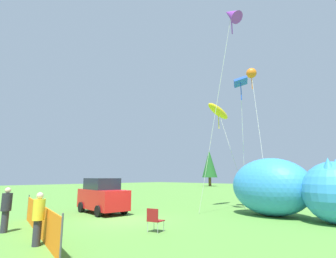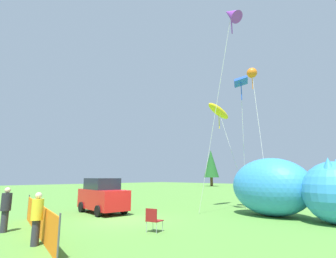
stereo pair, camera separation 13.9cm
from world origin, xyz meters
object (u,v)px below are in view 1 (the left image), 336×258
kite_orange_flower (251,74)px  kite_purple_delta (231,15)px  folding_chair (154,219)px  inflatable_cat (288,189)px  kite_blue_box (241,84)px  kite_yellow_hero (218,112)px  parked_car (102,196)px  spectator_in_blue_shirt (6,208)px  spectator_in_red_shirt (38,216)px

kite_orange_flower → kite_purple_delta: size_ratio=0.82×
folding_chair → inflatable_cat: inflatable_cat is taller
kite_blue_box → kite_yellow_hero: 2.61m
parked_car → kite_yellow_hero: size_ratio=0.54×
spectator_in_blue_shirt → spectator_in_red_shirt: 3.02m
folding_chair → spectator_in_red_shirt: spectator_in_red_shirt is taller
parked_car → kite_yellow_hero: (3.69, 7.26, 5.89)m
kite_purple_delta → kite_blue_box: 4.49m
kite_blue_box → folding_chair: bearing=-87.0°
folding_chair → kite_yellow_hero: (-2.55, 8.73, 6.37)m
spectator_in_red_shirt → parked_car: bearing=132.8°
folding_chair → spectator_in_blue_shirt: size_ratio=0.53×
kite_purple_delta → kite_yellow_hero: size_ratio=1.68×
folding_chair → inflatable_cat: bearing=-33.9°
spectator_in_blue_shirt → kite_yellow_hero: size_ratio=0.23×
parked_car → kite_yellow_hero: bearing=69.3°
folding_chair → inflatable_cat: (2.52, 7.38, 0.96)m
inflatable_cat → kite_yellow_hero: 7.54m
kite_yellow_hero → inflatable_cat: bearing=-14.9°
spectator_in_red_shirt → inflatable_cat: bearing=72.2°
spectator_in_red_shirt → kite_blue_box: bearing=86.8°
kite_orange_flower → parked_car: bearing=-120.3°
spectator_in_red_shirt → folding_chair: bearing=74.1°
parked_car → folding_chair: bearing=-7.0°
parked_car → spectator_in_red_shirt: size_ratio=2.44×
parked_car → inflatable_cat: (8.75, 5.91, 0.47)m
kite_yellow_hero → spectator_in_blue_shirt: bearing=-97.1°
folding_chair → spectator_in_red_shirt: (-1.15, -4.02, 0.39)m
folding_chair → kite_orange_flower: bearing=-10.9°
kite_blue_box → kite_orange_flower: bearing=98.1°
kite_purple_delta → parked_car: bearing=-147.5°
parked_car → kite_blue_box: (5.79, 6.91, 7.39)m
kite_orange_flower → inflatable_cat: bearing=-45.9°
parked_car → spectator_in_red_shirt: 7.49m
spectator_in_red_shirt → kite_blue_box: (0.70, 12.40, 7.49)m
kite_orange_flower → kite_purple_delta: (1.33, -5.02, 1.97)m
inflatable_cat → kite_blue_box: kite_blue_box is taller
spectator_in_red_shirt → kite_orange_flower: 17.37m
parked_car → kite_purple_delta: (6.78, 4.31, 10.92)m
kite_blue_box → spectator_in_red_shirt: bearing=-93.2°
kite_orange_flower → kite_purple_delta: kite_purple_delta is taller
kite_purple_delta → folding_chair: bearing=-95.4°
folding_chair → spectator_in_blue_shirt: spectator_in_blue_shirt is taller
kite_orange_flower → kite_yellow_hero: bearing=-130.4°
kite_purple_delta → spectator_in_red_shirt: bearing=-99.8°
parked_car → spectator_in_red_shirt: bearing=-41.0°
folding_chair → spectator_in_red_shirt: size_ratio=0.55×
folding_chair → kite_yellow_hero: bearing=1.2°
spectator_in_blue_shirt → parked_car: bearing=110.2°
inflatable_cat → spectator_in_red_shirt: bearing=-100.5°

